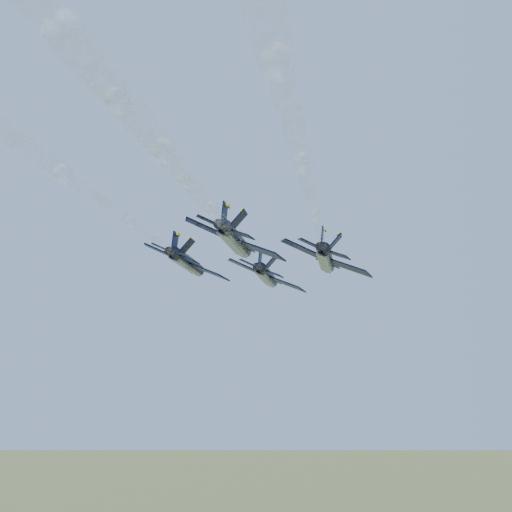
% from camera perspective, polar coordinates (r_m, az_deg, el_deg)
% --- Properties ---
extents(jet_lead, '(13.11, 18.06, 6.04)m').
position_cam_1_polar(jet_lead, '(105.41, 0.99, -1.80)').
color(jet_lead, black).
extents(jet_left, '(13.11, 18.06, 6.04)m').
position_cam_1_polar(jet_left, '(95.44, -6.08, -0.62)').
color(jet_left, black).
extents(jet_right, '(13.11, 18.06, 6.04)m').
position_cam_1_polar(jet_right, '(92.83, 6.26, -0.29)').
color(jet_right, black).
extents(jet_slot, '(13.11, 18.06, 6.04)m').
position_cam_1_polar(jet_slot, '(81.37, -1.81, 1.35)').
color(jet_slot, black).
extents(smoke_trail_lead, '(4.85, 68.17, 2.96)m').
position_cam_1_polar(smoke_trail_lead, '(55.76, -6.22, 7.93)').
color(smoke_trail_lead, white).
extents(smoke_trail_right, '(4.85, 68.17, 2.96)m').
position_cam_1_polar(smoke_trail_right, '(43.21, 3.17, 14.12)').
color(smoke_trail_right, white).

